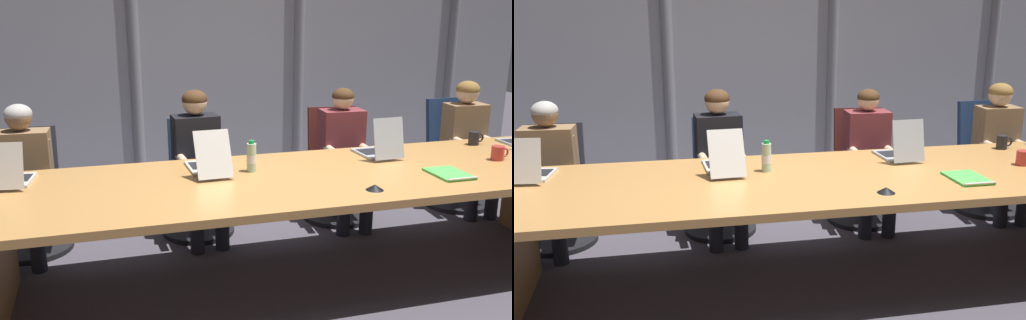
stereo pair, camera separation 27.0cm
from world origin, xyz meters
TOP-DOWN VIEW (x-y plane):
  - ground_plane at (0.00, 0.00)m, footprint 14.93×14.93m
  - conference_table at (0.00, 0.00)m, footprint 4.48×1.22m
  - curtain_backdrop at (0.00, 2.78)m, footprint 7.46×0.17m
  - laptop_left_end at (-1.91, 0.31)m, footprint 0.28×0.40m
  - laptop_left_mid at (-0.67, 0.26)m, footprint 0.25×0.50m
  - laptop_center at (0.63, 0.31)m, footprint 0.25×0.40m
  - office_chair_left_end at (-1.91, 1.09)m, footprint 0.60×0.60m
  - office_chair_left_mid at (-0.61, 1.09)m, footprint 0.60×0.60m
  - office_chair_center at (0.64, 1.09)m, footprint 0.60×0.60m
  - office_chair_right_mid at (1.86, 1.09)m, footprint 0.60×0.60m
  - person_left_end at (-1.92, 0.93)m, footprint 0.42×0.56m
  - person_left_mid at (-0.61, 0.93)m, footprint 0.40×0.56m
  - person_center at (0.64, 0.93)m, footprint 0.39×0.56m
  - person_right_mid at (1.87, 0.93)m, footprint 0.39×0.56m
  - water_bottle_primary at (-0.38, 0.19)m, footprint 0.07×0.07m
  - coffee_mug_near at (1.41, -0.02)m, footprint 0.14×0.09m
  - coffee_mug_far at (1.54, 0.43)m, footprint 0.13×0.08m
  - conference_mic_left_side at (0.23, -0.40)m, footprint 0.11×0.11m
  - spiral_notepad at (0.85, -0.25)m, footprint 0.22×0.31m

SIDE VIEW (x-z plane):
  - ground_plane at x=0.00m, z-range 0.00..0.00m
  - office_chair_left_end at x=-1.91m, z-range -0.11..0.82m
  - office_chair_left_mid at x=-0.61m, z-range -0.11..0.82m
  - office_chair_center at x=0.64m, z-range -0.12..0.84m
  - office_chair_right_mid at x=1.86m, z-range -0.12..0.87m
  - conference_table at x=0.00m, z-range 0.24..1.00m
  - person_left_end at x=-1.92m, z-range 0.08..1.23m
  - person_center at x=0.64m, z-range 0.08..1.24m
  - person_right_mid at x=1.87m, z-range 0.09..1.27m
  - person_left_mid at x=-0.61m, z-range 0.09..1.29m
  - spiral_notepad at x=0.85m, z-range 0.75..0.77m
  - conference_mic_left_side at x=0.23m, z-range 0.75..0.79m
  - coffee_mug_near at x=1.41m, z-range 0.75..0.86m
  - coffee_mug_far at x=1.54m, z-range 0.75..0.86m
  - laptop_left_end at x=-1.91m, z-range 0.66..0.96m
  - laptop_left_mid at x=-0.67m, z-range 0.66..0.97m
  - laptop_center at x=0.63m, z-range 0.66..0.97m
  - water_bottle_primary at x=-0.38m, z-range 0.74..0.96m
  - curtain_backdrop at x=0.00m, z-range 0.00..2.86m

